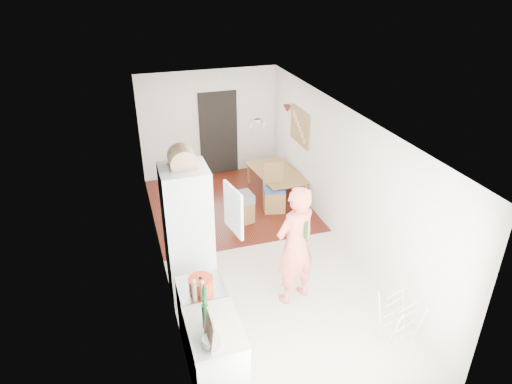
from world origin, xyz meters
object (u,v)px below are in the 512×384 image
person (296,236)px  dining_table (277,184)px  dining_chair (274,189)px  stool (243,212)px  drying_rack (399,321)px

person → dining_table: 3.59m
dining_chair → stool: 0.83m
person → stool: (-0.10, 2.41, -0.90)m
dining_chair → drying_rack: 3.97m
dining_table → stool: dining_table is taller
dining_table → dining_chair: bearing=149.8°
person → dining_table: (0.95, 3.35, -0.89)m
dining_table → drying_rack: drying_rack is taller
dining_table → drying_rack: (0.04, -4.63, 0.15)m
person → stool: size_ratio=4.93×
drying_rack → person: bearing=110.7°
dining_chair → drying_rack: size_ratio=1.31×
person → dining_table: size_ratio=1.71×
dining_chair → drying_rack: bearing=-72.8°
dining_table → stool: size_ratio=2.89×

